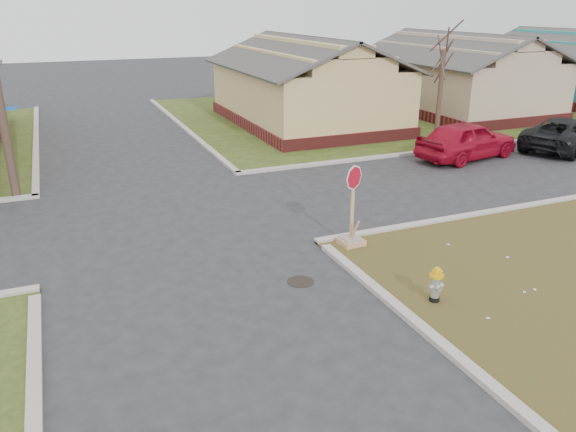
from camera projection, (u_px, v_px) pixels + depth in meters
name	position (u px, v px, depth m)	size (l,w,h in m)	color
ground	(205.00, 290.00, 12.92)	(120.00, 120.00, 0.00)	#29292C
verge_far_right	(464.00, 105.00, 36.39)	(37.00, 19.00, 0.05)	#2C4217
curbs	(163.00, 218.00, 17.23)	(80.00, 40.00, 0.12)	#B0AA9F
manhole	(301.00, 282.00, 13.28)	(0.64, 0.64, 0.01)	black
side_house_yellow	(305.00, 83.00, 29.99)	(7.60, 11.60, 4.70)	maroon
side_house_tan	(457.00, 75.00, 33.61)	(7.60, 11.60, 4.70)	maroon
tree_mid_right	(440.00, 96.00, 26.02)	(0.22, 0.22, 4.20)	#402E25
fire_hydrant	(436.00, 282.00, 12.18)	(0.31, 0.31, 0.83)	black
stop_sign	(352.00, 228.00, 15.08)	(0.63, 0.62, 2.23)	tan
red_sedan	(467.00, 140.00, 23.59)	(1.91, 4.75, 1.62)	#A60B22
dark_pickup	(564.00, 134.00, 25.17)	(2.38, 5.17, 1.44)	black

